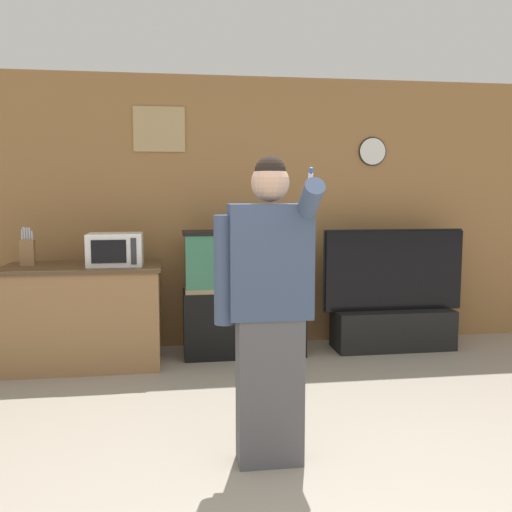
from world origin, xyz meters
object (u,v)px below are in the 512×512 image
Objects in this scene: counter_island at (84,315)px; tv_on_stand at (393,314)px; person_standing at (268,307)px; microwave at (115,249)px; knife_block at (28,251)px; aquarium_on_stand at (244,293)px.

counter_island is 0.97× the size of tv_on_stand.
microwave is at bearing 116.96° from person_standing.
tv_on_stand is (2.85, 0.12, -0.11)m from counter_island.
knife_block is 0.19× the size of person_standing.
knife_block reaches higher than tv_on_stand.
person_standing is at bearing -126.68° from tv_on_stand.
tv_on_stand is (1.45, 0.01, -0.24)m from aquarium_on_stand.
counter_island is 2.86m from tv_on_stand.
knife_block reaches higher than aquarium_on_stand.
tv_on_stand reaches higher than counter_island.
person_standing reaches higher than knife_block.
microwave is 0.74m from knife_block.
knife_block is 1.91m from aquarium_on_stand.
knife_block is 0.28× the size of aquarium_on_stand.
tv_on_stand is 0.81× the size of person_standing.
tv_on_stand is (3.31, 0.08, -0.67)m from knife_block.
microwave is at bearing -171.76° from aquarium_on_stand.
knife_block reaches higher than counter_island.
aquarium_on_stand is 2.14m from person_standing.
microwave is at bearing -176.25° from tv_on_stand.
counter_island is at bearing 170.58° from microwave.
knife_block is at bearing -177.81° from aquarium_on_stand.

